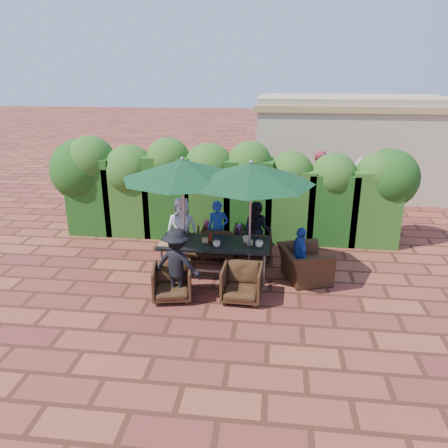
# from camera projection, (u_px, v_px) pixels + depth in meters

# --- Properties ---
(ground) EXTENTS (80.00, 80.00, 0.00)m
(ground) POSITION_uv_depth(u_px,v_px,m) (216.00, 276.00, 9.04)
(ground) COLOR brown
(ground) RESTS_ON ground
(dining_table) EXTENTS (2.23, 0.90, 0.75)m
(dining_table) POSITION_uv_depth(u_px,v_px,m) (215.00, 246.00, 8.80)
(dining_table) COLOR black
(dining_table) RESTS_ON ground
(umbrella_left) EXTENTS (2.40, 2.40, 2.46)m
(umbrella_left) POSITION_uv_depth(u_px,v_px,m) (182.00, 169.00, 8.43)
(umbrella_left) COLOR gray
(umbrella_left) RESTS_ON ground
(umbrella_right) EXTENTS (2.42, 2.42, 2.46)m
(umbrella_right) POSITION_uv_depth(u_px,v_px,m) (251.00, 173.00, 8.13)
(umbrella_right) COLOR gray
(umbrella_right) RESTS_ON ground
(chair_far_left) EXTENTS (0.79, 0.75, 0.70)m
(chair_far_left) POSITION_uv_depth(u_px,v_px,m) (185.00, 241.00, 9.93)
(chair_far_left) COLOR black
(chair_far_left) RESTS_ON ground
(chair_far_mid) EXTENTS (0.77, 0.72, 0.79)m
(chair_far_mid) POSITION_uv_depth(u_px,v_px,m) (220.00, 239.00, 9.90)
(chair_far_mid) COLOR black
(chair_far_mid) RESTS_ON ground
(chair_far_right) EXTENTS (0.74, 0.69, 0.73)m
(chair_far_right) POSITION_uv_depth(u_px,v_px,m) (255.00, 243.00, 9.76)
(chair_far_right) COLOR black
(chair_far_right) RESTS_ON ground
(chair_near_left) EXTENTS (0.81, 0.78, 0.72)m
(chair_near_left) POSITION_uv_depth(u_px,v_px,m) (172.00, 281.00, 8.05)
(chair_near_left) COLOR black
(chair_near_left) RESTS_ON ground
(chair_near_right) EXTENTS (0.74, 0.70, 0.74)m
(chair_near_right) POSITION_uv_depth(u_px,v_px,m) (242.00, 281.00, 8.00)
(chair_near_right) COLOR black
(chair_near_right) RESTS_ON ground
(chair_end_right) EXTENTS (0.95, 1.18, 0.89)m
(chair_end_right) POSITION_uv_depth(u_px,v_px,m) (305.00, 259.00, 8.76)
(chair_end_right) COLOR black
(chair_end_right) RESTS_ON ground
(adult_far_left) EXTENTS (0.73, 0.47, 1.41)m
(adult_far_left) POSITION_uv_depth(u_px,v_px,m) (182.00, 228.00, 9.69)
(adult_far_left) COLOR silver
(adult_far_left) RESTS_ON ground
(adult_far_mid) EXTENTS (0.53, 0.46, 1.31)m
(adult_far_mid) POSITION_uv_depth(u_px,v_px,m) (218.00, 230.00, 9.76)
(adult_far_mid) COLOR #1C4199
(adult_far_mid) RESTS_ON ground
(adult_far_right) EXTENTS (0.70, 0.49, 1.34)m
(adult_far_right) POSITION_uv_depth(u_px,v_px,m) (257.00, 231.00, 9.60)
(adult_far_right) COLOR black
(adult_far_right) RESTS_ON ground
(adult_near_left) EXTENTS (0.96, 0.61, 1.38)m
(adult_near_left) POSITION_uv_depth(u_px,v_px,m) (177.00, 264.00, 7.95)
(adult_near_left) COLOR black
(adult_near_left) RESTS_ON ground
(adult_end_right) EXTENTS (0.52, 0.74, 1.14)m
(adult_end_right) POSITION_uv_depth(u_px,v_px,m) (300.00, 255.00, 8.63)
(adult_end_right) COLOR #1C4199
(adult_end_right) RESTS_ON ground
(child_left) EXTENTS (0.33, 0.29, 0.83)m
(child_left) POSITION_uv_depth(u_px,v_px,m) (207.00, 237.00, 9.96)
(child_left) COLOR #D44B63
(child_left) RESTS_ON ground
(child_right) EXTENTS (0.31, 0.26, 0.76)m
(child_right) POSITION_uv_depth(u_px,v_px,m) (239.00, 241.00, 9.86)
(child_right) COLOR #9B49A0
(child_right) RESTS_ON ground
(pedestrian_a) EXTENTS (1.64, 1.32, 1.70)m
(pedestrian_a) POSITION_uv_depth(u_px,v_px,m) (289.00, 188.00, 12.39)
(pedestrian_a) COLOR #258733
(pedestrian_a) RESTS_ON ground
(pedestrian_b) EXTENTS (0.99, 0.73, 1.86)m
(pedestrian_b) POSITION_uv_depth(u_px,v_px,m) (317.00, 182.00, 12.67)
(pedestrian_b) COLOR #D44B63
(pedestrian_b) RESTS_ON ground
(pedestrian_c) EXTENTS (1.18, 1.08, 1.72)m
(pedestrian_c) POSITION_uv_depth(u_px,v_px,m) (362.00, 188.00, 12.34)
(pedestrian_c) COLOR gray
(pedestrian_c) RESTS_ON ground
(cup_a) EXTENTS (0.16, 0.16, 0.13)m
(cup_a) POSITION_uv_depth(u_px,v_px,m) (170.00, 240.00, 8.72)
(cup_a) COLOR beige
(cup_a) RESTS_ON dining_table
(cup_b) EXTENTS (0.14, 0.14, 0.13)m
(cup_b) POSITION_uv_depth(u_px,v_px,m) (183.00, 236.00, 8.95)
(cup_b) COLOR beige
(cup_b) RESTS_ON dining_table
(cup_c) EXTENTS (0.15, 0.15, 0.12)m
(cup_c) POSITION_uv_depth(u_px,v_px,m) (217.00, 244.00, 8.55)
(cup_c) COLOR beige
(cup_c) RESTS_ON dining_table
(cup_d) EXTENTS (0.13, 0.13, 0.12)m
(cup_d) POSITION_uv_depth(u_px,v_px,m) (246.00, 239.00, 8.77)
(cup_d) COLOR beige
(cup_d) RESTS_ON dining_table
(cup_e) EXTENTS (0.16, 0.16, 0.13)m
(cup_e) POSITION_uv_depth(u_px,v_px,m) (259.00, 244.00, 8.54)
(cup_e) COLOR beige
(cup_e) RESTS_ON dining_table
(ketchup_bottle) EXTENTS (0.04, 0.04, 0.17)m
(ketchup_bottle) POSITION_uv_depth(u_px,v_px,m) (210.00, 237.00, 8.80)
(ketchup_bottle) COLOR #B20C0A
(ketchup_bottle) RESTS_ON dining_table
(sauce_bottle) EXTENTS (0.04, 0.04, 0.17)m
(sauce_bottle) POSITION_uv_depth(u_px,v_px,m) (211.00, 238.00, 8.77)
(sauce_bottle) COLOR #4C230C
(sauce_bottle) RESTS_ON dining_table
(serving_tray) EXTENTS (0.35, 0.25, 0.02)m
(serving_tray) POSITION_uv_depth(u_px,v_px,m) (167.00, 244.00, 8.67)
(serving_tray) COLOR #906846
(serving_tray) RESTS_ON dining_table
(number_block_left) EXTENTS (0.12, 0.06, 0.10)m
(number_block_left) POSITION_uv_depth(u_px,v_px,m) (205.00, 240.00, 8.76)
(number_block_left) COLOR tan
(number_block_left) RESTS_ON dining_table
(number_block_right) EXTENTS (0.12, 0.06, 0.10)m
(number_block_right) POSITION_uv_depth(u_px,v_px,m) (250.00, 242.00, 8.65)
(number_block_right) COLOR tan
(number_block_right) RESTS_ON dining_table
(hedge_wall) EXTENTS (9.10, 1.60, 2.49)m
(hedge_wall) POSITION_uv_depth(u_px,v_px,m) (216.00, 184.00, 10.79)
(hedge_wall) COLOR #14370F
(hedge_wall) RESTS_ON ground
(building) EXTENTS (6.20, 3.08, 3.20)m
(building) POSITION_uv_depth(u_px,v_px,m) (348.00, 146.00, 14.64)
(building) COLOR tan
(building) RESTS_ON ground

